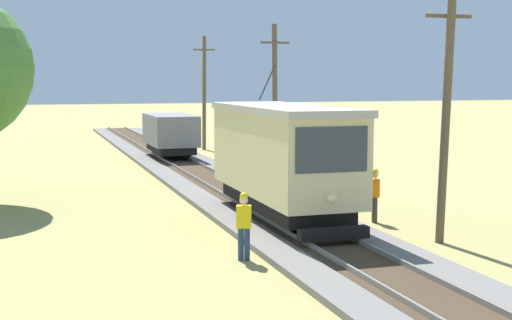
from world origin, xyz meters
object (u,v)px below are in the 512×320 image
Objects in this scene: utility_pole_mid at (275,99)px; track_worker at (244,223)px; freight_car at (170,133)px; red_tram at (283,156)px; utility_pole_far at (204,92)px; second_worker at (375,193)px; utility_pole_near_tram at (446,113)px.

track_worker is (-5.94, -14.93, -2.72)m from utility_pole_mid.
red_tram is at bearing -89.99° from freight_car.
freight_car is at bearing -120.76° from utility_pole_far.
red_tram reaches higher than second_worker.
utility_pole_mid is at bearing 178.41° from track_worker.
red_tram is 1.15× the size of utility_pole_far.
utility_pole_far is at bearing 90.00° from utility_pole_mid.
red_tram is 3.25m from second_worker.
utility_pole_near_tram reaches higher than freight_car.
utility_pole_far is 29.97m from track_worker.
track_worker is (-2.60, -23.62, -0.57)m from freight_car.
red_tram is 5.60m from utility_pole_near_tram.
freight_car is 2.91× the size of second_worker.
red_tram is at bearing -97.65° from utility_pole_far.
red_tram is 1.18× the size of utility_pole_near_tram.
freight_car reaches higher than track_worker.
utility_pole_far is 4.17× the size of second_worker.
utility_pole_far is (3.34, 5.62, 2.26)m from freight_car.
second_worker is (-0.45, 3.39, -2.74)m from utility_pole_near_tram.
second_worker is at bearing 97.49° from utility_pole_near_tram.
utility_pole_mid reaches higher than second_worker.
second_worker is (2.89, -0.84, -1.21)m from red_tram.
utility_pole_mid is at bearing -90.00° from utility_pole_far.
utility_pole_mid is 11.71m from second_worker.
utility_pole_mid is 4.04× the size of track_worker.
utility_pole_near_tram is (3.34, -23.46, 2.17)m from freight_car.
utility_pole_far is at bearing 82.35° from red_tram.
utility_pole_far reaches higher than second_worker.
utility_pole_mid is 4.04× the size of second_worker.
utility_pole_far is at bearing -76.48° from second_worker.
utility_pole_mid reaches higher than red_tram.
utility_pole_far is at bearing -171.37° from track_worker.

